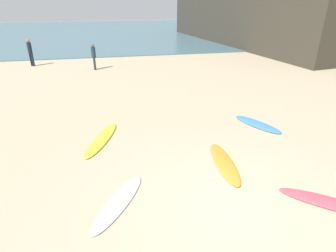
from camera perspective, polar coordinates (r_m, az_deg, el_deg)
ground_plane at (r=6.70m, az=13.13°, el=-16.00°), size 120.00×120.00×0.00m
ocean_water at (r=43.24m, az=-9.39°, el=18.82°), size 120.00×40.00×0.08m
coastal_headland at (r=37.85m, az=29.59°, el=21.70°), size 28.65×27.35×8.38m
surfboard_0 at (r=8.13m, az=11.52°, el=-7.45°), size 0.75×2.31×0.08m
surfboard_2 at (r=6.73m, az=-10.25°, el=-15.18°), size 1.59×2.12×0.06m
surfboard_3 at (r=7.58m, az=30.33°, el=-13.48°), size 2.01×1.77×0.08m
surfboard_4 at (r=10.88m, az=17.95°, el=0.38°), size 1.36×2.06×0.07m
surfboard_5 at (r=9.53m, az=-13.54°, el=-2.62°), size 1.40×2.61×0.06m
beachgoer_near at (r=21.86m, az=-26.56°, el=13.67°), size 0.39×0.39×1.83m
beachgoer_mid at (r=19.28m, az=-15.08°, el=13.86°), size 0.30×0.34×1.66m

